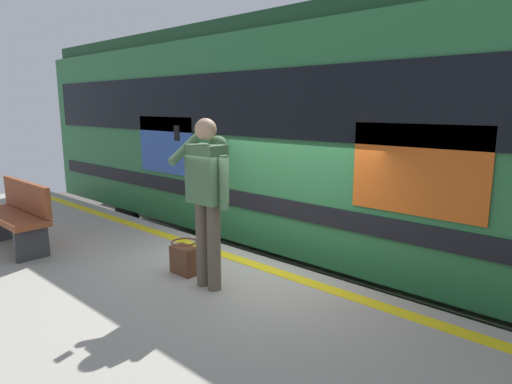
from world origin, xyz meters
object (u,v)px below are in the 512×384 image
at_px(passenger, 208,190).
at_px(bench, 18,213).
at_px(handbag, 185,259).
at_px(train_carriage, 319,132).

height_order(passenger, bench, passenger).
bearing_deg(passenger, handbag, -7.22).
height_order(train_carriage, handbag, train_carriage).
bearing_deg(handbag, bench, 21.84).
bearing_deg(handbag, passenger, 172.78).
height_order(train_carriage, passenger, train_carriage).
relative_size(train_carriage, handbag, 32.73).
bearing_deg(train_carriage, bench, 61.38).
distance_m(passenger, handbag, 1.01).
bearing_deg(passenger, train_carriage, -76.50).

